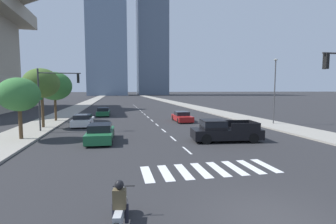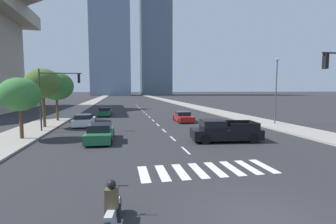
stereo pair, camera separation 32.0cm
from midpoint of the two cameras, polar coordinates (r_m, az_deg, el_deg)
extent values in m
plane|color=#28282B|center=(8.71, 21.54, -22.47)|extent=(800.00, 800.00, 0.00)
cube|color=gray|center=(40.35, 12.98, -0.46)|extent=(4.00, 260.00, 0.15)
cube|color=gray|center=(37.51, -24.71, -1.24)|extent=(4.00, 260.00, 0.15)
cube|color=silver|center=(12.05, -5.67, -14.14)|extent=(0.45, 2.35, 0.01)
cube|color=silver|center=(12.17, -1.33, -13.91)|extent=(0.45, 2.35, 0.01)
cube|color=silver|center=(12.36, 2.89, -13.61)|extent=(0.45, 2.35, 0.01)
cube|color=silver|center=(12.61, 6.95, -13.25)|extent=(0.45, 2.35, 0.01)
cube|color=silver|center=(12.92, 10.82, -12.85)|extent=(0.45, 2.35, 0.01)
cube|color=silver|center=(13.28, 14.49, -12.42)|extent=(0.45, 2.35, 0.01)
cube|color=silver|center=(13.70, 17.94, -11.97)|extent=(0.45, 2.35, 0.01)
cube|color=silver|center=(14.15, 21.16, -11.50)|extent=(0.45, 2.35, 0.01)
cube|color=silver|center=(16.41, 3.86, -8.86)|extent=(0.14, 2.00, 0.01)
cube|color=silver|center=(20.19, 0.73, -6.16)|extent=(0.14, 2.00, 0.01)
cube|color=silver|center=(24.04, -1.38, -4.32)|extent=(0.14, 2.00, 0.01)
cube|color=silver|center=(27.94, -2.90, -2.98)|extent=(0.14, 2.00, 0.01)
cube|color=silver|center=(31.86, -4.05, -1.97)|extent=(0.14, 2.00, 0.01)
cube|color=silver|center=(35.79, -4.94, -1.18)|extent=(0.14, 2.00, 0.01)
cube|color=silver|center=(39.74, -5.65, -0.54)|extent=(0.14, 2.00, 0.01)
cube|color=silver|center=(43.70, -6.24, -0.03)|extent=(0.14, 2.00, 0.01)
cube|color=silver|center=(47.67, -6.73, 0.41)|extent=(0.14, 2.00, 0.01)
cube|color=silver|center=(51.64, -7.14, 0.77)|extent=(0.14, 2.00, 0.01)
cube|color=silver|center=(55.62, -7.49, 1.09)|extent=(0.14, 2.00, 0.01)
cube|color=silver|center=(59.59, -7.80, 1.36)|extent=(0.14, 2.00, 0.01)
cube|color=silver|center=(63.58, -8.07, 1.60)|extent=(0.14, 2.00, 0.01)
cylinder|color=black|center=(8.53, -11.23, -20.56)|extent=(0.22, 0.61, 0.60)
cube|color=#B7BABF|center=(7.71, -12.27, -21.70)|extent=(0.44, 1.33, 0.32)
cylinder|color=#B2B2B7|center=(8.31, -11.38, -18.99)|extent=(0.11, 0.32, 0.67)
cylinder|color=black|center=(8.21, -11.37, -16.49)|extent=(0.70, 0.15, 0.04)
cube|color=brown|center=(7.43, -12.48, -19.05)|extent=(0.40, 0.30, 0.55)
sphere|color=black|center=(7.28, -12.55, -16.14)|extent=(0.26, 0.26, 0.26)
cylinder|color=black|center=(7.76, -13.67, -21.94)|extent=(0.14, 0.14, 0.55)
cylinder|color=black|center=(7.70, -10.84, -22.11)|extent=(0.14, 0.14, 0.55)
cube|color=black|center=(19.59, 12.88, -4.89)|extent=(5.47, 2.66, 0.75)
cube|color=black|center=(19.17, 9.93, -2.86)|extent=(1.89, 2.09, 0.70)
cube|color=black|center=(19.16, 9.93, -2.61)|extent=(1.92, 2.13, 0.39)
cube|color=black|center=(18.97, 17.20, -3.33)|extent=(2.21, 0.33, 0.55)
cube|color=black|center=(20.80, 15.08, -2.54)|extent=(2.21, 0.33, 0.55)
cube|color=black|center=(20.31, 19.00, -2.83)|extent=(0.31, 1.99, 0.55)
cylinder|color=black|center=(18.25, 8.42, -6.24)|extent=(0.78, 0.34, 0.76)
cylinder|color=black|center=(20.03, 7.13, -5.20)|extent=(0.78, 0.34, 0.76)
cylinder|color=black|center=(19.42, 18.78, -5.77)|extent=(0.78, 0.34, 0.76)
cylinder|color=black|center=(21.10, 16.70, -4.85)|extent=(0.78, 0.34, 0.76)
cube|color=#1E6038|center=(19.77, -15.83, -5.13)|extent=(2.04, 4.72, 0.69)
cube|color=black|center=(19.44, -15.95, -3.48)|extent=(1.73, 2.15, 0.53)
cylinder|color=black|center=(21.45, -17.66, -4.87)|extent=(0.24, 0.65, 0.64)
cylinder|color=black|center=(21.29, -13.10, -4.84)|extent=(0.24, 0.65, 0.64)
cylinder|color=black|center=(18.38, -18.97, -6.59)|extent=(0.24, 0.65, 0.64)
cylinder|color=black|center=(18.19, -13.64, -6.57)|extent=(0.24, 0.65, 0.64)
cube|color=silver|center=(28.57, -19.38, -2.10)|extent=(2.07, 4.46, 0.66)
cube|color=black|center=(28.29, -19.49, -1.03)|extent=(1.74, 2.04, 0.47)
cylinder|color=black|center=(30.20, -20.51, -2.08)|extent=(0.25, 0.65, 0.64)
cylinder|color=black|center=(29.92, -17.27, -2.05)|extent=(0.25, 0.65, 0.64)
cylinder|color=black|center=(27.30, -21.67, -2.87)|extent=(0.25, 0.65, 0.64)
cylinder|color=black|center=(26.99, -18.09, -2.84)|extent=(0.25, 0.65, 0.64)
cube|color=maroon|center=(30.73, 3.00, -1.36)|extent=(1.92, 4.61, 0.61)
cube|color=black|center=(30.90, 2.90, -0.31)|extent=(1.64, 2.09, 0.47)
cylinder|color=black|center=(29.47, 5.26, -1.94)|extent=(0.23, 0.64, 0.64)
cylinder|color=black|center=(29.06, 2.15, -2.02)|extent=(0.23, 0.64, 0.64)
cylinder|color=black|center=(32.44, 3.75, -1.27)|extent=(0.23, 0.64, 0.64)
cylinder|color=black|center=(32.08, 0.91, -1.33)|extent=(0.23, 0.64, 0.64)
cube|color=#1E6038|center=(38.71, -14.99, -0.17)|extent=(1.93, 4.48, 0.60)
cube|color=black|center=(38.45, -15.03, 0.61)|extent=(1.65, 2.04, 0.49)
cylinder|color=black|center=(40.29, -15.98, -0.19)|extent=(0.24, 0.65, 0.64)
cylinder|color=black|center=(40.17, -13.65, -0.15)|extent=(0.24, 0.65, 0.64)
cylinder|color=black|center=(37.30, -16.41, -0.62)|extent=(0.24, 0.65, 0.64)
cylinder|color=black|center=(37.17, -13.90, -0.58)|extent=(0.24, 0.65, 0.64)
cube|color=black|center=(16.77, 32.35, 9.97)|extent=(0.20, 0.28, 0.90)
sphere|color=red|center=(16.81, 32.40, 10.98)|extent=(0.18, 0.18, 0.18)
sphere|color=orange|center=(16.77, 32.35, 9.97)|extent=(0.18, 0.18, 0.18)
sphere|color=green|center=(16.75, 32.30, 8.95)|extent=(0.18, 0.18, 0.18)
cylinder|color=#333335|center=(25.62, -28.08, 2.47)|extent=(0.14, 0.14, 5.76)
cylinder|color=#333335|center=(25.19, -24.20, 8.24)|extent=(3.74, 0.10, 0.10)
cube|color=black|center=(24.89, -20.49, 7.38)|extent=(0.20, 0.28, 0.90)
sphere|color=red|center=(24.90, -20.51, 8.07)|extent=(0.18, 0.18, 0.18)
sphere|color=orange|center=(24.89, -20.49, 7.38)|extent=(0.18, 0.18, 0.18)
sphere|color=green|center=(24.87, -20.46, 6.69)|extent=(0.18, 0.18, 0.18)
cube|color=#19662D|center=(25.61, -28.09, 2.74)|extent=(0.60, 0.04, 0.18)
cylinder|color=#3F3F42|center=(30.07, 23.22, 4.21)|extent=(0.12, 0.12, 7.04)
ellipsoid|color=beige|center=(30.25, 23.47, 11.08)|extent=(0.50, 0.24, 0.20)
cylinder|color=#4C3823|center=(22.46, -31.39, -2.49)|extent=(0.28, 0.28, 2.25)
ellipsoid|color=#387538|center=(22.30, -31.68, 3.50)|extent=(3.06, 3.06, 2.60)
cylinder|color=#4C3823|center=(28.17, -27.37, -0.04)|extent=(0.28, 0.28, 3.08)
ellipsoid|color=#426028|center=(28.08, -27.63, 5.96)|extent=(3.51, 3.51, 2.99)
cylinder|color=#4C3823|center=(33.47, -24.90, 0.43)|extent=(0.28, 0.28, 2.64)
ellipsoid|color=#2D662D|center=(33.38, -25.09, 5.49)|extent=(4.08, 4.08, 3.46)
cube|color=slate|center=(192.44, -3.81, 18.65)|extent=(22.08, 20.25, 97.26)
camera|label=1|loc=(0.16, -90.42, -0.04)|focal=26.25mm
camera|label=2|loc=(0.16, 89.58, 0.04)|focal=26.25mm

